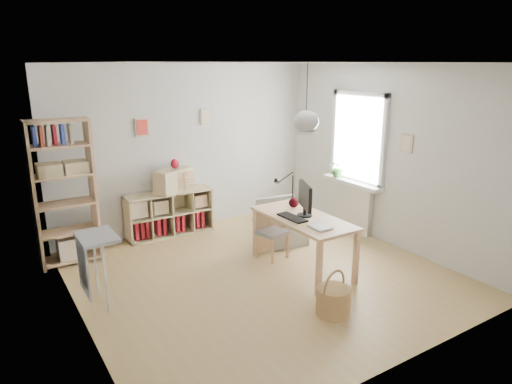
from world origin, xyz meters
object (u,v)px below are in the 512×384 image
cube_shelf (168,216)px  drawer_chest (173,180)px  desk (303,223)px  tall_bookshelf (63,187)px  monitor (305,198)px  chair (270,229)px  storage_chest (283,229)px

cube_shelf → drawer_chest: 0.62m
desk → tall_bookshelf: 3.27m
tall_bookshelf → monitor: size_ratio=4.17×
monitor → tall_bookshelf: bearing=166.9°
tall_bookshelf → chair: (2.45, -1.36, -0.67)m
desk → monitor: bearing=29.4°
cube_shelf → storage_chest: bearing=-43.5°
chair → storage_chest: bearing=24.1°
chair → monitor: bearing=-85.0°
chair → monitor: size_ratio=1.54×
cube_shelf → storage_chest: 1.89m
drawer_chest → monitor: bearing=-90.7°
desk → chair: (-0.13, 0.59, -0.24)m
storage_chest → drawer_chest: drawer_chest is taller
cube_shelf → drawer_chest: (0.11, -0.04, 0.60)m
storage_chest → drawer_chest: bearing=142.8°
storage_chest → monitor: 1.23m
tall_bookshelf → drawer_chest: size_ratio=3.12×
drawer_chest → storage_chest: bearing=-69.4°
monitor → cube_shelf: bearing=138.8°
cube_shelf → drawer_chest: size_ratio=2.19×
cube_shelf → tall_bookshelf: tall_bookshelf is taller
cube_shelf → tall_bookshelf: 1.77m
chair → desk: bearing=-89.3°
tall_bookshelf → desk: bearing=-37.0°
tall_bookshelf → storage_chest: bearing=-19.1°
storage_chest → drawer_chest: size_ratio=1.26×
desk → chair: desk is taller
chair → drawer_chest: 1.85m
tall_bookshelf → monitor: (2.63, -1.93, -0.09)m
chair → storage_chest: chair is taller
tall_bookshelf → cube_shelf: bearing=10.2°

